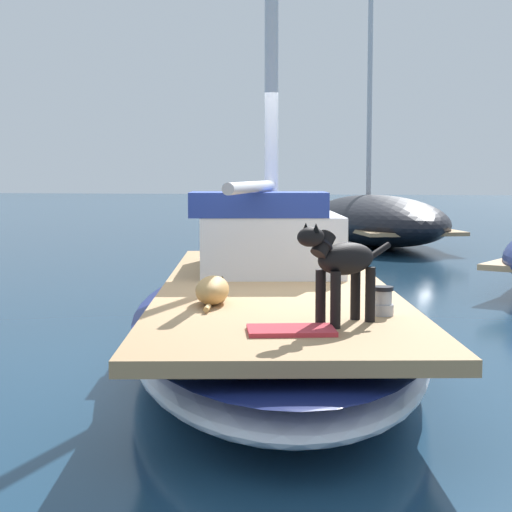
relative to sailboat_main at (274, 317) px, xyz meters
name	(u,v)px	position (x,y,z in m)	size (l,w,h in m)	color
ground_plane	(274,352)	(0.00, 0.00, -0.34)	(120.00, 120.00, 0.00)	navy
sailboat_main	(274,317)	(0.00, 0.00, 0.00)	(3.81, 7.58, 0.66)	white
cabin_house	(269,237)	(-0.22, 1.10, 0.67)	(1.78, 2.45, 0.84)	silver
dog_tan	(213,290)	(-0.29, -1.31, 0.43)	(0.33, 0.95, 0.22)	tan
dog_black	(342,263)	(0.78, -2.09, 0.75)	(0.63, 0.80, 0.70)	black
deck_winch	(383,302)	(1.04, -1.66, 0.42)	(0.16, 0.16, 0.21)	#B7B7BC
deck_towel	(291,330)	(0.48, -2.44, 0.34)	(0.56, 0.36, 0.03)	#C6333D
moored_boat_far_astern	(376,219)	(0.55, 12.50, 0.27)	(4.67, 7.40, 6.80)	black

